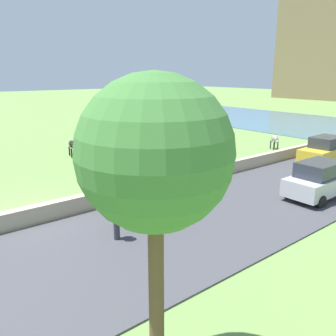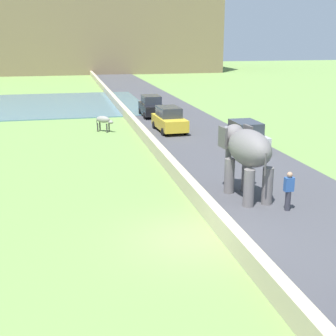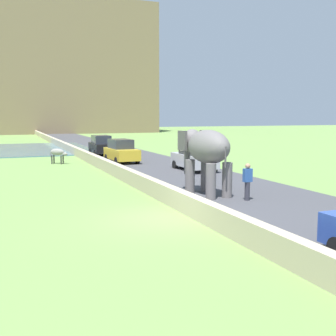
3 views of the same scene
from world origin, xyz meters
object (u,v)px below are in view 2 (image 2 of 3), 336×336
car_silver (244,136)px  car_yellow (169,120)px  person_beside_elephant (289,191)px  cow_grey (104,120)px  car_black (152,106)px  elephant (247,151)px

car_silver → car_yellow: 7.13m
person_beside_elephant → cow_grey: 18.22m
person_beside_elephant → car_black: size_ratio=0.40×
car_silver → cow_grey: size_ratio=3.06×
car_silver → person_beside_elephant: bearing=-102.3°
car_yellow → cow_grey: size_ratio=3.11×
car_black → car_yellow: (-0.00, -6.76, 0.00)m
car_silver → car_yellow: (-3.15, 6.39, 0.00)m
elephant → car_silver: size_ratio=0.88×
car_black → elephant: bearing=-90.1°
person_beside_elephant → car_black: car_black is taller
car_silver → cow_grey: (-7.74, 7.50, -0.06)m
elephant → car_silver: (3.17, 7.94, -1.14)m
person_beside_elephant → elephant: bearing=118.4°
person_beside_elephant → car_black: (-1.00, 22.99, 0.03)m
car_black → car_yellow: 6.76m
car_yellow → person_beside_elephant: bearing=-86.5°
cow_grey → car_yellow: bearing=-13.6°
car_silver → car_black: 13.53m
car_black → cow_grey: car_black is taller
elephant → cow_grey: (-4.56, 15.45, -1.20)m
elephant → car_black: (0.02, 21.10, -1.14)m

